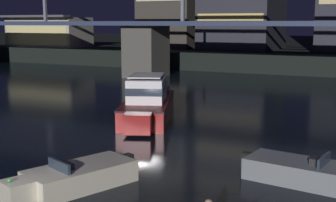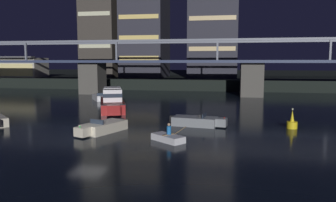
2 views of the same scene
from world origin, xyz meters
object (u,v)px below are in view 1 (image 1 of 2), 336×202
object	(u,v)px
speedboat_near_center	(306,172)
waterfront_pavilion	(49,32)
river_bridge	(276,40)
cabin_cruiser_near_left	(148,103)
speedboat_mid_center	(75,177)
speedboat_near_right	(147,88)

from	to	relation	value
speedboat_near_center	waterfront_pavilion	bearing A→B (deg)	138.59
river_bridge	waterfront_pavilion	world-z (taller)	river_bridge
cabin_cruiser_near_left	speedboat_near_center	size ratio (longest dim) A/B	1.77
river_bridge	speedboat_mid_center	xyz separation A→B (m)	(0.17, -31.64, -3.83)
waterfront_pavilion	cabin_cruiser_near_left	size ratio (longest dim) A/B	1.34
waterfront_pavilion	cabin_cruiser_near_left	distance (m)	46.71
river_bridge	speedboat_near_right	bearing A→B (deg)	-129.49
speedboat_mid_center	cabin_cruiser_near_left	bearing A→B (deg)	105.90
waterfront_pavilion	cabin_cruiser_near_left	xyz separation A→B (m)	(34.02, -31.84, -3.39)
cabin_cruiser_near_left	speedboat_mid_center	world-z (taller)	cabin_cruiser_near_left
waterfront_pavilion	speedboat_near_center	world-z (taller)	waterfront_pavilion
waterfront_pavilion	speedboat_near_right	size ratio (longest dim) A/B	2.60
cabin_cruiser_near_left	speedboat_mid_center	bearing A→B (deg)	-74.10
waterfront_pavilion	speedboat_near_right	bearing A→B (deg)	-37.65
speedboat_near_right	river_bridge	bearing A→B (deg)	50.51
waterfront_pavilion	speedboat_mid_center	distance (m)	57.53
speedboat_near_center	speedboat_mid_center	xyz separation A→B (m)	(-7.34, -4.14, 0.00)
waterfront_pavilion	speedboat_near_right	xyz separation A→B (m)	(28.74, -22.17, -4.02)
river_bridge	cabin_cruiser_near_left	distance (m)	20.42
river_bridge	speedboat_near_right	size ratio (longest dim) A/B	18.85
river_bridge	cabin_cruiser_near_left	bearing A→B (deg)	-99.03
speedboat_near_center	speedboat_near_right	distance (m)	23.50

